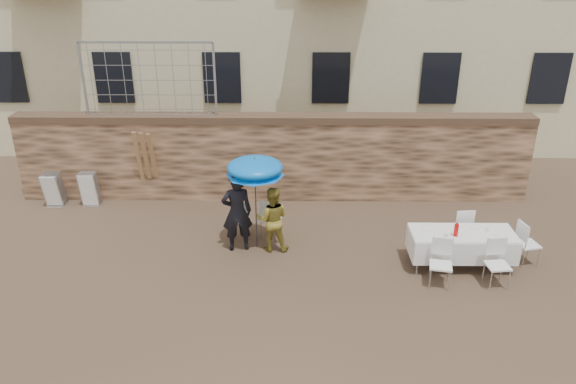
{
  "coord_description": "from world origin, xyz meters",
  "views": [
    {
      "loc": [
        0.51,
        -8.47,
        6.18
      ],
      "look_at": [
        0.4,
        2.2,
        1.4
      ],
      "focal_mm": 35.0,
      "sensor_mm": 36.0,
      "label": 1
    }
  ],
  "objects_px": {
    "banquet_table": "(463,234)",
    "chair_stack_right": "(91,187)",
    "woman_dress": "(272,219)",
    "table_chair_back": "(461,227)",
    "man_suit": "(237,212)",
    "umbrella": "(255,170)",
    "couple_chair_left": "(240,218)",
    "table_chair_side": "(528,243)",
    "chair_stack_left": "(56,186)",
    "couple_chair_right": "(271,218)",
    "soda_bottle": "(456,230)",
    "table_chair_front_left": "(441,264)",
    "table_chair_front_right": "(498,264)"
  },
  "relations": [
    {
      "from": "table_chair_side",
      "to": "chair_stack_right",
      "type": "height_order",
      "value": "table_chair_side"
    },
    {
      "from": "woman_dress",
      "to": "soda_bottle",
      "type": "xyz_separation_m",
      "value": [
        3.71,
        -0.79,
        0.17
      ]
    },
    {
      "from": "umbrella",
      "to": "table_chair_back",
      "type": "height_order",
      "value": "umbrella"
    },
    {
      "from": "banquet_table",
      "to": "table_chair_side",
      "type": "xyz_separation_m",
      "value": [
        1.4,
        0.1,
        -0.25
      ]
    },
    {
      "from": "couple_chair_left",
      "to": "table_chair_front_right",
      "type": "height_order",
      "value": "same"
    },
    {
      "from": "couple_chair_left",
      "to": "table_chair_back",
      "type": "distance_m",
      "value": 4.88
    },
    {
      "from": "soda_bottle",
      "to": "chair_stack_right",
      "type": "relative_size",
      "value": 0.28
    },
    {
      "from": "man_suit",
      "to": "couple_chair_left",
      "type": "relative_size",
      "value": 1.86
    },
    {
      "from": "table_chair_front_left",
      "to": "chair_stack_right",
      "type": "bearing_deg",
      "value": 166.45
    },
    {
      "from": "soda_bottle",
      "to": "table_chair_back",
      "type": "xyz_separation_m",
      "value": [
        0.4,
        0.95,
        -0.43
      ]
    },
    {
      "from": "banquet_table",
      "to": "soda_bottle",
      "type": "relative_size",
      "value": 8.08
    },
    {
      "from": "umbrella",
      "to": "couple_chair_left",
      "type": "height_order",
      "value": "umbrella"
    },
    {
      "from": "banquet_table",
      "to": "chair_stack_right",
      "type": "bearing_deg",
      "value": 161.02
    },
    {
      "from": "table_chair_front_right",
      "to": "chair_stack_left",
      "type": "distance_m",
      "value": 10.69
    },
    {
      "from": "banquet_table",
      "to": "table_chair_front_left",
      "type": "relative_size",
      "value": 2.19
    },
    {
      "from": "woman_dress",
      "to": "chair_stack_right",
      "type": "xyz_separation_m",
      "value": [
        -4.71,
        2.32,
        -0.27
      ]
    },
    {
      "from": "table_chair_back",
      "to": "soda_bottle",
      "type": "bearing_deg",
      "value": 62.17
    },
    {
      "from": "umbrella",
      "to": "couple_chair_right",
      "type": "relative_size",
      "value": 2.02
    },
    {
      "from": "umbrella",
      "to": "couple_chair_left",
      "type": "xyz_separation_m",
      "value": [
        -0.4,
        0.45,
        -1.34
      ]
    },
    {
      "from": "table_chair_front_right",
      "to": "couple_chair_left",
      "type": "bearing_deg",
      "value": 153.53
    },
    {
      "from": "soda_bottle",
      "to": "chair_stack_left",
      "type": "bearing_deg",
      "value": 161.52
    },
    {
      "from": "couple_chair_left",
      "to": "chair_stack_left",
      "type": "distance_m",
      "value": 5.18
    },
    {
      "from": "umbrella",
      "to": "soda_bottle",
      "type": "bearing_deg",
      "value": -12.38
    },
    {
      "from": "couple_chair_right",
      "to": "table_chair_side",
      "type": "xyz_separation_m",
      "value": [
        5.36,
        -1.09,
        0.0
      ]
    },
    {
      "from": "soda_bottle",
      "to": "chair_stack_left",
      "type": "distance_m",
      "value": 9.84
    },
    {
      "from": "soda_bottle",
      "to": "table_chair_back",
      "type": "height_order",
      "value": "soda_bottle"
    },
    {
      "from": "banquet_table",
      "to": "umbrella",
      "type": "bearing_deg",
      "value": 170.13
    },
    {
      "from": "umbrella",
      "to": "couple_chair_right",
      "type": "bearing_deg",
      "value": 56.31
    },
    {
      "from": "couple_chair_left",
      "to": "woman_dress",
      "type": "bearing_deg",
      "value": 137.25
    },
    {
      "from": "umbrella",
      "to": "table_chair_back",
      "type": "relative_size",
      "value": 2.02
    },
    {
      "from": "chair_stack_left",
      "to": "woman_dress",
      "type": "bearing_deg",
      "value": -22.5
    },
    {
      "from": "couple_chair_left",
      "to": "couple_chair_right",
      "type": "xyz_separation_m",
      "value": [
        0.7,
        0.0,
        0.0
      ]
    },
    {
      "from": "woman_dress",
      "to": "couple_chair_left",
      "type": "height_order",
      "value": "woman_dress"
    },
    {
      "from": "woman_dress",
      "to": "table_chair_side",
      "type": "distance_m",
      "value": 5.34
    },
    {
      "from": "soda_bottle",
      "to": "table_chair_front_right",
      "type": "bearing_deg",
      "value": -40.6
    },
    {
      "from": "couple_chair_left",
      "to": "man_suit",
      "type": "bearing_deg",
      "value": 83.5
    },
    {
      "from": "woman_dress",
      "to": "couple_chair_right",
      "type": "xyz_separation_m",
      "value": [
        -0.05,
        0.55,
        -0.25
      ]
    },
    {
      "from": "couple_chair_right",
      "to": "table_chair_front_right",
      "type": "height_order",
      "value": "same"
    },
    {
      "from": "banquet_table",
      "to": "chair_stack_left",
      "type": "bearing_deg",
      "value": 162.7
    },
    {
      "from": "chair_stack_right",
      "to": "couple_chair_left",
      "type": "bearing_deg",
      "value": -24.13
    },
    {
      "from": "woman_dress",
      "to": "table_chair_side",
      "type": "xyz_separation_m",
      "value": [
        5.31,
        -0.54,
        -0.25
      ]
    },
    {
      "from": "umbrella",
      "to": "table_chair_side",
      "type": "relative_size",
      "value": 2.02
    },
    {
      "from": "couple_chair_left",
      "to": "couple_chair_right",
      "type": "bearing_deg",
      "value": 173.5
    },
    {
      "from": "banquet_table",
      "to": "chair_stack_right",
      "type": "xyz_separation_m",
      "value": [
        -8.62,
        2.97,
        -0.27
      ]
    },
    {
      "from": "table_chair_back",
      "to": "woman_dress",
      "type": "bearing_deg",
      "value": -2.78
    },
    {
      "from": "woman_dress",
      "to": "soda_bottle",
      "type": "distance_m",
      "value": 3.8
    },
    {
      "from": "woman_dress",
      "to": "table_chair_back",
      "type": "distance_m",
      "value": 4.12
    },
    {
      "from": "umbrella",
      "to": "chair_stack_left",
      "type": "xyz_separation_m",
      "value": [
        -5.26,
        2.22,
        -1.36
      ]
    },
    {
      "from": "umbrella",
      "to": "table_chair_front_right",
      "type": "xyz_separation_m",
      "value": [
        4.76,
        -1.49,
        -1.34
      ]
    },
    {
      "from": "man_suit",
      "to": "table_chair_back",
      "type": "distance_m",
      "value": 4.88
    }
  ]
}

